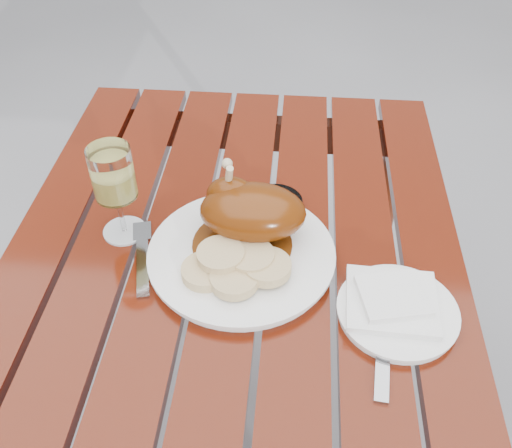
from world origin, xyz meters
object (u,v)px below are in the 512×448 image
(wine_glass, at_px, (117,193))
(ashtray, at_px, (275,206))
(table, at_px, (235,394))
(side_plate, at_px, (397,312))
(dinner_plate, at_px, (242,255))

(wine_glass, distance_m, ashtray, 0.29)
(table, relative_size, ashtray, 11.72)
(wine_glass, bearing_deg, side_plate, -17.77)
(table, bearing_deg, dinner_plate, 66.21)
(side_plate, bearing_deg, dinner_plate, 158.63)
(dinner_plate, xyz_separation_m, wine_glass, (-0.22, 0.05, 0.08))
(wine_glass, bearing_deg, dinner_plate, -13.37)
(table, bearing_deg, ashtray, 68.41)
(table, height_order, side_plate, side_plate)
(table, height_order, wine_glass, wine_glass)
(side_plate, bearing_deg, wine_glass, 162.23)
(table, xyz_separation_m, wine_glass, (-0.20, 0.09, 0.47))
(wine_glass, distance_m, side_plate, 0.50)
(table, relative_size, side_plate, 6.30)
(dinner_plate, distance_m, side_plate, 0.27)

